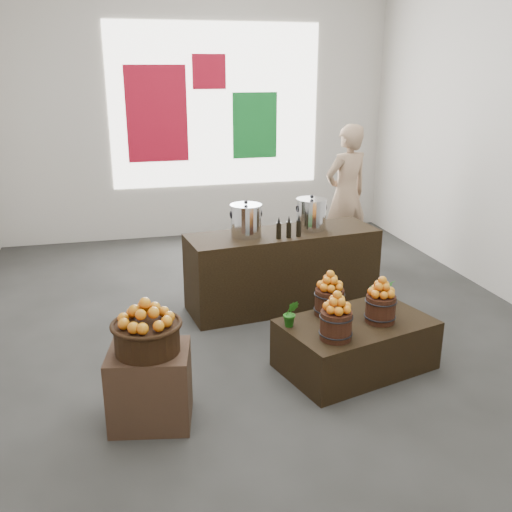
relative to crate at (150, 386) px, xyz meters
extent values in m
plane|color=#343432|center=(1.14, 1.50, -0.30)|extent=(7.00, 7.00, 0.00)
cube|color=#BBB6AD|center=(1.14, 5.00, 1.70)|extent=(6.00, 0.04, 4.00)
cube|color=white|center=(1.44, 4.98, 1.70)|extent=(3.20, 0.02, 2.40)
cube|color=#A70C23|center=(0.54, 4.97, 1.60)|extent=(0.90, 0.04, 1.40)
cube|color=#127529|center=(2.04, 4.97, 1.40)|extent=(0.70, 0.04, 1.00)
cube|color=#A70C23|center=(1.34, 4.97, 2.20)|extent=(0.50, 0.04, 0.50)
cube|color=#442B1F|center=(0.00, 0.00, 0.00)|extent=(0.67, 0.59, 0.59)
cylinder|color=black|center=(0.00, 0.00, 0.40)|extent=(0.47, 0.47, 0.21)
cube|color=black|center=(1.82, 0.39, -0.07)|extent=(1.46, 1.11, 0.45)
cylinder|color=#37180F|center=(1.51, 0.12, 0.27)|extent=(0.26, 0.26, 0.24)
cylinder|color=#37180F|center=(2.01, 0.34, 0.27)|extent=(0.26, 0.26, 0.24)
cylinder|color=#37180F|center=(1.64, 0.59, 0.27)|extent=(0.26, 0.26, 0.24)
imported|color=#1B5E13|center=(2.18, 0.67, 0.28)|extent=(0.28, 0.26, 0.25)
imported|color=#1B5E13|center=(1.23, 0.43, 0.27)|extent=(0.15, 0.13, 0.24)
cube|color=black|center=(1.59, 1.89, 0.13)|extent=(2.16, 0.92, 0.86)
cylinder|color=silver|center=(1.17, 1.84, 0.72)|extent=(0.32, 0.32, 0.32)
cylinder|color=silver|center=(1.92, 1.93, 0.72)|extent=(0.32, 0.32, 0.32)
imported|color=#99795D|center=(2.87, 3.21, 0.64)|extent=(0.79, 0.63, 1.87)
camera|label=1|loc=(-0.14, -3.81, 2.26)|focal=40.00mm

